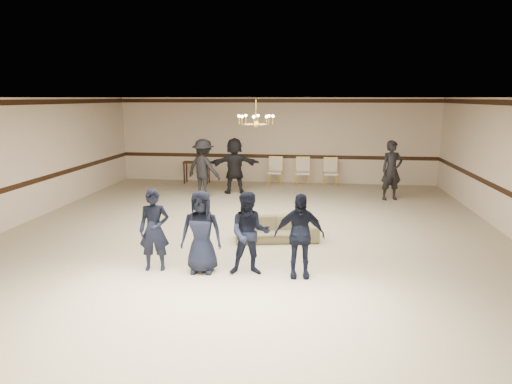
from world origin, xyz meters
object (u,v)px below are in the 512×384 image
at_px(boy_b, 201,232).
at_px(adult_left, 204,168).
at_px(console_table, 197,172).
at_px(boy_a, 154,230).
at_px(chandelier, 256,111).
at_px(adult_mid, 234,166).
at_px(banquet_chair_right, 330,173).
at_px(boy_d, 299,235).
at_px(adult_right, 392,170).
at_px(boy_c, 250,234).
at_px(banquet_chair_left, 275,172).
at_px(banquet_chair_mid, 303,173).
at_px(settee, 276,229).

relative_size(boy_b, adult_left, 0.82).
bearing_deg(console_table, boy_a, -85.67).
xyz_separation_m(chandelier, boy_a, (-1.49, -3.36, -2.10)).
bearing_deg(adult_left, adult_mid, -118.10).
distance_m(chandelier, banquet_chair_right, 6.05).
distance_m(boy_d, banquet_chair_right, 8.59).
bearing_deg(chandelier, adult_left, 124.42).
bearing_deg(adult_left, adult_right, -153.11).
distance_m(adult_mid, banquet_chair_right, 3.58).
relative_size(boy_b, boy_c, 1.00).
distance_m(adult_right, banquet_chair_left, 4.26).
distance_m(chandelier, banquet_chair_mid, 5.79).
bearing_deg(boy_c, adult_mid, 94.20).
bearing_deg(boy_c, adult_right, 54.18).
xyz_separation_m(chandelier, banquet_chair_right, (2.05, 5.19, -2.35)).
bearing_deg(boy_b, boy_a, 176.86).
relative_size(boy_a, adult_left, 0.82).
bearing_deg(boy_b, banquet_chair_left, 82.54).
bearing_deg(boy_a, settee, 35.05).
height_order(boy_b, adult_mid, adult_mid).
xyz_separation_m(boy_b, adult_left, (-1.52, 6.43, 0.17)).
height_order(boy_c, settee, boy_c).
height_order(boy_d, console_table, boy_d).
bearing_deg(banquet_chair_mid, console_table, 172.95).
bearing_deg(boy_c, boy_d, -7.80).
distance_m(adult_left, console_table, 2.51).
xyz_separation_m(adult_mid, console_table, (-1.74, 1.61, -0.53)).
relative_size(chandelier, adult_right, 0.50).
relative_size(chandelier, console_table, 0.95).
height_order(adult_left, banquet_chair_left, adult_left).
relative_size(boy_b, adult_mid, 0.82).
distance_m(adult_right, console_table, 7.15).
relative_size(banquet_chair_mid, banquet_chair_right, 1.00).
xyz_separation_m(adult_left, adult_mid, (0.90, 0.70, 0.00)).
bearing_deg(boy_b, boy_d, -3.14).
bearing_deg(adult_left, boy_c, 134.62).
height_order(boy_c, banquet_chair_mid, boy_c).
xyz_separation_m(boy_d, adult_right, (2.68, 6.73, 0.17)).
bearing_deg(console_table, boy_d, -69.70).
xyz_separation_m(settee, banquet_chair_mid, (0.42, 6.46, 0.25)).
distance_m(boy_d, adult_right, 7.25).
bearing_deg(banquet_chair_left, boy_d, -78.88).
height_order(boy_c, banquet_chair_left, boy_c).
xyz_separation_m(banquet_chair_left, console_table, (-3.00, 0.20, -0.11)).
relative_size(boy_a, banquet_chair_mid, 1.48).
xyz_separation_m(boy_c, banquet_chair_right, (1.75, 8.54, -0.25)).
bearing_deg(boy_a, adult_right, 41.96).
bearing_deg(boy_b, chandelier, 76.87).
relative_size(boy_d, adult_left, 0.82).
bearing_deg(banquet_chair_right, adult_left, -158.64).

